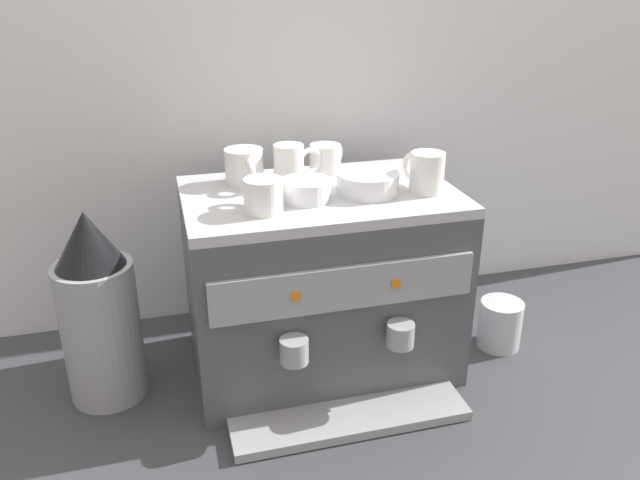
# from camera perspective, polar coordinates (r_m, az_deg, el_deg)

# --- Properties ---
(ground_plane) EXTENTS (4.00, 4.00, 0.00)m
(ground_plane) POSITION_cam_1_polar(r_m,az_deg,el_deg) (1.52, -0.00, -10.70)
(ground_plane) COLOR #38383D
(tiled_backsplash_wall) EXTENTS (2.80, 0.03, 0.97)m
(tiled_backsplash_wall) POSITION_cam_1_polar(r_m,az_deg,el_deg) (1.60, -2.97, 10.15)
(tiled_backsplash_wall) COLOR silver
(tiled_backsplash_wall) RESTS_ON ground_plane
(espresso_machine) EXTENTS (0.57, 0.48, 0.42)m
(espresso_machine) POSITION_cam_1_polar(r_m,az_deg,el_deg) (1.41, 0.05, -3.82)
(espresso_machine) COLOR #4C4C51
(espresso_machine) RESTS_ON ground_plane
(ceramic_cup_0) EXTENTS (0.09, 0.09, 0.07)m
(ceramic_cup_0) POSITION_cam_1_polar(r_m,az_deg,el_deg) (1.44, 0.57, 7.40)
(ceramic_cup_0) COLOR white
(ceramic_cup_0) RESTS_ON espresso_machine
(ceramic_cup_1) EXTENTS (0.08, 0.12, 0.08)m
(ceramic_cup_1) POSITION_cam_1_polar(r_m,az_deg,el_deg) (1.37, -6.84, 6.58)
(ceramic_cup_1) COLOR white
(ceramic_cup_1) RESTS_ON espresso_machine
(ceramic_cup_2) EXTENTS (0.07, 0.11, 0.08)m
(ceramic_cup_2) POSITION_cam_1_polar(r_m,az_deg,el_deg) (1.33, 9.53, 6.09)
(ceramic_cup_2) COLOR white
(ceramic_cup_2) RESTS_ON espresso_machine
(ceramic_cup_3) EXTENTS (0.11, 0.07, 0.08)m
(ceramic_cup_3) POSITION_cam_1_polar(r_m,az_deg,el_deg) (1.37, -2.66, 6.93)
(ceramic_cup_3) COLOR white
(ceramic_cup_3) RESTS_ON espresso_machine
(ceramic_cup_4) EXTENTS (0.08, 0.11, 0.07)m
(ceramic_cup_4) POSITION_cam_1_polar(r_m,az_deg,el_deg) (1.21, -5.27, 4.07)
(ceramic_cup_4) COLOR white
(ceramic_cup_4) RESTS_ON espresso_machine
(ceramic_bowl_0) EXTENTS (0.13, 0.13, 0.04)m
(ceramic_bowl_0) POSITION_cam_1_polar(r_m,az_deg,el_deg) (1.31, 4.33, 5.12)
(ceramic_bowl_0) COLOR white
(ceramic_bowl_0) RESTS_ON espresso_machine
(ceramic_bowl_1) EXTENTS (0.10, 0.10, 0.04)m
(ceramic_bowl_1) POSITION_cam_1_polar(r_m,az_deg,el_deg) (1.27, -1.24, 4.51)
(ceramic_bowl_1) COLOR white
(ceramic_bowl_1) RESTS_ON espresso_machine
(coffee_grinder) EXTENTS (0.16, 0.16, 0.42)m
(coffee_grinder) POSITION_cam_1_polar(r_m,az_deg,el_deg) (1.39, -19.38, -6.13)
(coffee_grinder) COLOR #939399
(coffee_grinder) RESTS_ON ground_plane
(milk_pitcher) EXTENTS (0.10, 0.10, 0.12)m
(milk_pitcher) POSITION_cam_1_polar(r_m,az_deg,el_deg) (1.60, 15.97, -7.32)
(milk_pitcher) COLOR #B7B7BC
(milk_pitcher) RESTS_ON ground_plane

